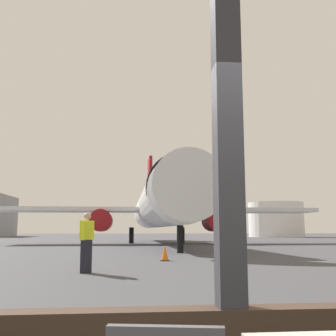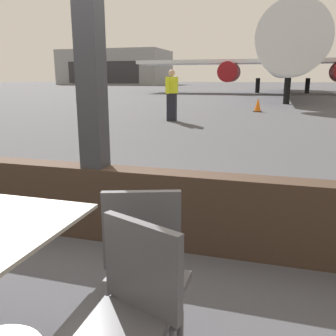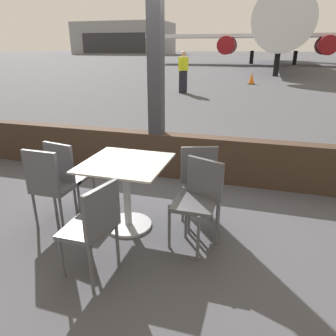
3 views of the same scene
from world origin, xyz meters
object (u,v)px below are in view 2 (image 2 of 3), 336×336
(cafe_chair_aisle_left, at_px, (125,310))
(ground_crew_worker, at_px, (172,95))
(traffic_cone, at_px, (258,105))
(distant_hangar, at_px, (116,68))
(airplane, at_px, (285,57))
(cafe_chair_side_extra, at_px, (142,266))

(cafe_chair_aisle_left, distance_m, ground_crew_worker, 11.38)
(traffic_cone, bearing_deg, ground_crew_worker, -121.12)
(distant_hangar, bearing_deg, airplane, -51.31)
(cafe_chair_side_extra, height_order, airplane, airplane)
(cafe_chair_side_extra, xyz_separation_m, distant_hangar, (-36.91, 82.14, 3.44))
(distant_hangar, bearing_deg, cafe_chair_aisle_left, -65.86)
(cafe_chair_aisle_left, height_order, distant_hangar, distant_hangar)
(cafe_chair_side_extra, xyz_separation_m, ground_crew_worker, (-2.83, 10.65, 0.36))
(ground_crew_worker, bearing_deg, cafe_chair_aisle_left, -75.31)
(cafe_chair_side_extra, bearing_deg, ground_crew_worker, 104.86)
(cafe_chair_side_extra, height_order, ground_crew_worker, ground_crew_worker)
(airplane, height_order, traffic_cone, airplane)
(ground_crew_worker, xyz_separation_m, traffic_cone, (2.72, 4.50, -0.61))
(airplane, height_order, distant_hangar, airplane)
(ground_crew_worker, xyz_separation_m, distant_hangar, (-34.09, 71.49, 3.08))
(cafe_chair_aisle_left, xyz_separation_m, ground_crew_worker, (-2.88, 11.00, 0.36))
(cafe_chair_side_extra, relative_size, distant_hangar, 0.04)
(airplane, distance_m, ground_crew_worker, 24.31)
(cafe_chair_side_extra, relative_size, ground_crew_worker, 0.52)
(distant_hangar, bearing_deg, cafe_chair_side_extra, -65.80)
(airplane, relative_size, traffic_cone, 57.34)
(cafe_chair_aisle_left, relative_size, distant_hangar, 0.04)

